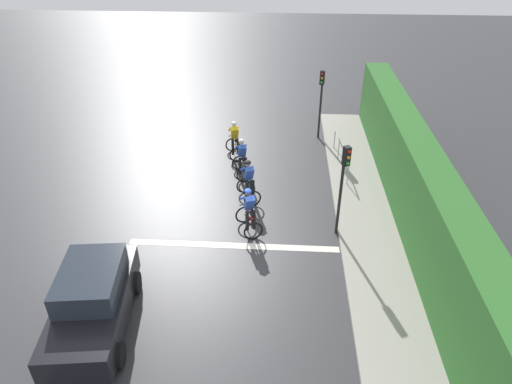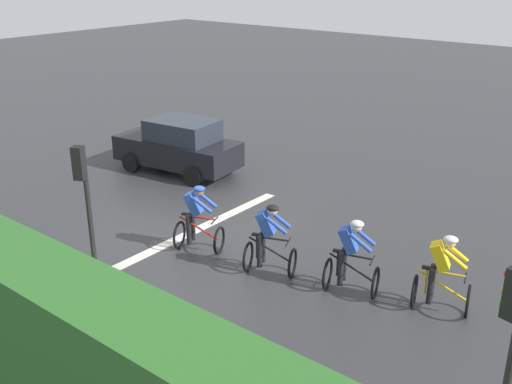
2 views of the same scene
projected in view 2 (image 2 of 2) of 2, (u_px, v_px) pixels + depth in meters
name	position (u px, v px, depth m)	size (l,w,h in m)	color
ground_plane	(190.00, 236.00, 15.20)	(80.00, 80.00, 0.00)	#333335
sidewalk_kerb	(73.00, 360.00, 10.43)	(2.80, 18.63, 0.12)	#9E998E
stone_wall_low	(25.00, 379.00, 9.71)	(0.44, 18.63, 0.44)	tan
road_marking_stop_line	(187.00, 234.00, 15.26)	(7.00, 0.30, 0.01)	silver
cyclist_lead	(441.00, 275.00, 11.69)	(0.96, 1.23, 1.66)	black
cyclist_second	(351.00, 258.00, 12.35)	(0.95, 1.23, 1.66)	black
cyclist_mid	(268.00, 241.00, 13.11)	(1.02, 1.25, 1.66)	black
cyclist_fourth	(197.00, 220.00, 14.15)	(1.03, 1.25, 1.66)	black
car_black	(179.00, 146.00, 19.41)	(2.26, 4.28, 1.76)	black
traffic_light_near_crossing	(85.00, 203.00, 11.39)	(0.27, 0.29, 3.34)	black
traffic_light_far_junction	(507.00, 354.00, 7.07)	(0.24, 0.31, 3.34)	black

